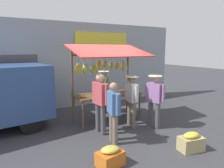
{
  "coord_description": "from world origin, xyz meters",
  "views": [
    {
      "loc": [
        3.21,
        5.93,
        2.35
      ],
      "look_at": [
        0.0,
        0.3,
        1.25
      ],
      "focal_mm": 33.32,
      "sensor_mm": 36.0,
      "label": 1
    }
  ],
  "objects_px": {
    "produce_crate_side": "(110,157)",
    "market_stall": "(106,73)",
    "produce_crate_near": "(191,142)",
    "shopper_in_grey_tee": "(100,99)",
    "shopper_in_striped_shirt": "(155,97)",
    "vendor_with_sunhat": "(104,88)",
    "shopper_with_ponytail": "(132,97)",
    "shopper_with_shopping_bag": "(114,109)"
  },
  "relations": [
    {
      "from": "shopper_with_shopping_bag",
      "to": "produce_crate_near",
      "type": "bearing_deg",
      "value": -121.92
    },
    {
      "from": "produce_crate_side",
      "to": "shopper_with_ponytail",
      "type": "bearing_deg",
      "value": -135.66
    },
    {
      "from": "shopper_with_ponytail",
      "to": "produce_crate_near",
      "type": "height_order",
      "value": "shopper_with_ponytail"
    },
    {
      "from": "shopper_in_striped_shirt",
      "to": "shopper_with_ponytail",
      "type": "height_order",
      "value": "shopper_in_striped_shirt"
    },
    {
      "from": "market_stall",
      "to": "shopper_in_striped_shirt",
      "type": "bearing_deg",
      "value": 121.21
    },
    {
      "from": "vendor_with_sunhat",
      "to": "shopper_with_shopping_bag",
      "type": "height_order",
      "value": "vendor_with_sunhat"
    },
    {
      "from": "market_stall",
      "to": "shopper_with_ponytail",
      "type": "distance_m",
      "value": 1.23
    },
    {
      "from": "vendor_with_sunhat",
      "to": "shopper_with_shopping_bag",
      "type": "distance_m",
      "value": 2.57
    },
    {
      "from": "shopper_with_shopping_bag",
      "to": "produce_crate_near",
      "type": "relative_size",
      "value": 2.54
    },
    {
      "from": "shopper_in_grey_tee",
      "to": "produce_crate_side",
      "type": "xyz_separation_m",
      "value": [
        0.57,
        1.58,
        -0.81
      ]
    },
    {
      "from": "market_stall",
      "to": "produce_crate_near",
      "type": "relative_size",
      "value": 4.11
    },
    {
      "from": "vendor_with_sunhat",
      "to": "produce_crate_near",
      "type": "bearing_deg",
      "value": 18.57
    },
    {
      "from": "shopper_with_shopping_bag",
      "to": "shopper_in_striped_shirt",
      "type": "distance_m",
      "value": 1.59
    },
    {
      "from": "vendor_with_sunhat",
      "to": "shopper_in_grey_tee",
      "type": "relative_size",
      "value": 0.93
    },
    {
      "from": "shopper_in_striped_shirt",
      "to": "produce_crate_near",
      "type": "height_order",
      "value": "shopper_in_striped_shirt"
    },
    {
      "from": "shopper_in_grey_tee",
      "to": "produce_crate_near",
      "type": "bearing_deg",
      "value": -150.08
    },
    {
      "from": "shopper_with_ponytail",
      "to": "shopper_in_grey_tee",
      "type": "distance_m",
      "value": 1.08
    },
    {
      "from": "market_stall",
      "to": "produce_crate_side",
      "type": "height_order",
      "value": "market_stall"
    },
    {
      "from": "produce_crate_near",
      "to": "shopper_in_grey_tee",
      "type": "bearing_deg",
      "value": -55.22
    },
    {
      "from": "vendor_with_sunhat",
      "to": "shopper_in_striped_shirt",
      "type": "distance_m",
      "value": 2.19
    },
    {
      "from": "shopper_with_ponytail",
      "to": "produce_crate_near",
      "type": "bearing_deg",
      "value": -162.94
    },
    {
      "from": "produce_crate_side",
      "to": "vendor_with_sunhat",
      "type": "bearing_deg",
      "value": -115.58
    },
    {
      "from": "market_stall",
      "to": "shopper_in_grey_tee",
      "type": "height_order",
      "value": "market_stall"
    },
    {
      "from": "vendor_with_sunhat",
      "to": "shopper_with_ponytail",
      "type": "bearing_deg",
      "value": 15.6
    },
    {
      "from": "shopper_with_ponytail",
      "to": "shopper_in_grey_tee",
      "type": "height_order",
      "value": "shopper_in_grey_tee"
    },
    {
      "from": "shopper_with_shopping_bag",
      "to": "produce_crate_near",
      "type": "height_order",
      "value": "shopper_with_shopping_bag"
    },
    {
      "from": "market_stall",
      "to": "vendor_with_sunhat",
      "type": "distance_m",
      "value": 0.96
    },
    {
      "from": "vendor_with_sunhat",
      "to": "shopper_in_grey_tee",
      "type": "distance_m",
      "value": 1.95
    },
    {
      "from": "shopper_with_shopping_bag",
      "to": "shopper_with_ponytail",
      "type": "bearing_deg",
      "value": -44.0
    },
    {
      "from": "produce_crate_near",
      "to": "produce_crate_side",
      "type": "distance_m",
      "value": 1.98
    },
    {
      "from": "shopper_in_grey_tee",
      "to": "produce_crate_side",
      "type": "bearing_deg",
      "value": 155.19
    },
    {
      "from": "market_stall",
      "to": "produce_crate_near",
      "type": "bearing_deg",
      "value": 102.29
    },
    {
      "from": "vendor_with_sunhat",
      "to": "shopper_in_striped_shirt",
      "type": "xyz_separation_m",
      "value": [
        -0.6,
        2.1,
        0.03
      ]
    },
    {
      "from": "shopper_with_ponytail",
      "to": "shopper_in_grey_tee",
      "type": "relative_size",
      "value": 0.93
    },
    {
      "from": "produce_crate_side",
      "to": "market_stall",
      "type": "bearing_deg",
      "value": -116.44
    },
    {
      "from": "shopper_with_ponytail",
      "to": "shopper_with_shopping_bag",
      "type": "bearing_deg",
      "value": 133.28
    },
    {
      "from": "market_stall",
      "to": "vendor_with_sunhat",
      "type": "height_order",
      "value": "market_stall"
    },
    {
      "from": "market_stall",
      "to": "shopper_with_shopping_bag",
      "type": "xyz_separation_m",
      "value": [
        0.7,
        1.71,
        -0.68
      ]
    },
    {
      "from": "shopper_in_striped_shirt",
      "to": "produce_crate_side",
      "type": "bearing_deg",
      "value": 107.15
    },
    {
      "from": "shopper_with_ponytail",
      "to": "market_stall",
      "type": "bearing_deg",
      "value": 28.65
    },
    {
      "from": "market_stall",
      "to": "produce_crate_near",
      "type": "height_order",
      "value": "market_stall"
    },
    {
      "from": "market_stall",
      "to": "produce_crate_near",
      "type": "distance_m",
      "value": 3.34
    }
  ]
}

